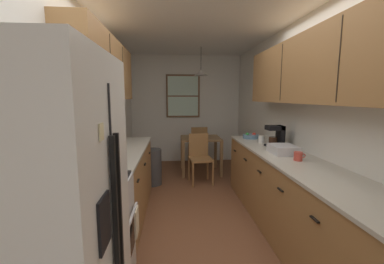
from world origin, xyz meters
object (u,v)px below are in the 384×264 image
(stove_range, at_px, (89,237))
(refrigerator, at_px, (41,242))
(mug_spare, at_px, (298,156))
(dish_rack, at_px, (283,149))
(fruit_bowl, at_px, (251,136))
(table_serving_bowl, at_px, (204,135))
(trash_bin, at_px, (152,167))
(coffee_maker, at_px, (277,136))
(microwave_over_range, at_px, (63,83))
(dining_chair_near, at_px, (200,156))
(storage_canister, at_px, (106,153))
(dining_chair_far, at_px, (198,144))
(dining_table, at_px, (201,144))
(mug_by_coffeemaker, at_px, (261,139))

(stove_range, bearing_deg, refrigerator, -86.78)
(mug_spare, distance_m, dish_rack, 0.33)
(stove_range, relative_size, dish_rack, 3.24)
(fruit_bowl, relative_size, table_serving_bowl, 1.46)
(trash_bin, height_order, table_serving_bowl, table_serving_bowl)
(coffee_maker, distance_m, fruit_bowl, 0.72)
(microwave_over_range, bearing_deg, refrigerator, -78.05)
(dining_chair_near, bearing_deg, storage_canister, -121.67)
(stove_range, bearing_deg, dining_chair_far, 71.13)
(mug_spare, bearing_deg, dining_chair_far, 103.43)
(coffee_maker, height_order, mug_spare, coffee_maker)
(refrigerator, bearing_deg, storage_canister, 91.95)
(stove_range, xyz_separation_m, coffee_maker, (2.08, 1.32, 0.58))
(dining_chair_near, distance_m, table_serving_bowl, 0.72)
(dining_chair_near, relative_size, mug_spare, 7.12)
(dining_chair_near, relative_size, storage_canister, 4.50)
(microwave_over_range, bearing_deg, table_serving_bowl, 65.88)
(dining_table, distance_m, storage_canister, 2.80)
(table_serving_bowl, bearing_deg, storage_canister, -117.36)
(trash_bin, relative_size, mug_spare, 5.10)
(refrigerator, relative_size, mug_by_coffeemaker, 14.22)
(dining_chair_far, bearing_deg, stove_range, -108.87)
(stove_range, bearing_deg, dining_chair_near, 65.32)
(dining_chair_near, bearing_deg, refrigerator, -109.00)
(dining_chair_far, height_order, table_serving_bowl, dining_chair_far)
(dining_chair_far, height_order, fruit_bowl, fruit_bowl)
(stove_range, xyz_separation_m, microwave_over_range, (-0.11, 0.00, 1.20))
(refrigerator, bearing_deg, table_serving_bowl, 72.00)
(coffee_maker, height_order, fruit_bowl, coffee_maker)
(dining_table, xyz_separation_m, trash_bin, (-0.95, -0.64, -0.29))
(stove_range, height_order, coffee_maker, coffee_maker)
(coffee_maker, xyz_separation_m, mug_by_coffeemaker, (-0.10, 0.30, -0.10))
(stove_range, distance_m, storage_canister, 0.83)
(refrigerator, relative_size, storage_canister, 8.86)
(dining_chair_near, xyz_separation_m, fruit_bowl, (0.78, -0.52, 0.44))
(table_serving_bowl, bearing_deg, trash_bin, -144.88)
(microwave_over_range, distance_m, mug_by_coffeemaker, 2.75)
(trash_bin, xyz_separation_m, mug_by_coffeemaker, (1.69, -0.85, 0.63))
(stove_range, distance_m, mug_by_coffeemaker, 2.61)
(stove_range, height_order, microwave_over_range, microwave_over_range)
(dining_chair_near, height_order, trash_bin, dining_chair_near)
(refrigerator, xyz_separation_m, stove_range, (-0.04, 0.73, -0.41))
(refrigerator, xyz_separation_m, mug_spare, (1.96, 1.31, 0.06))
(storage_canister, height_order, coffee_maker, coffee_maker)
(dish_rack, bearing_deg, dining_chair_far, 104.72)
(coffee_maker, bearing_deg, microwave_over_range, -148.85)
(storage_canister, distance_m, coffee_maker, 2.19)
(mug_spare, xyz_separation_m, table_serving_bowl, (-0.68, 2.61, -0.17))
(microwave_over_range, distance_m, dish_rack, 2.40)
(fruit_bowl, height_order, dish_rack, dish_rack)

